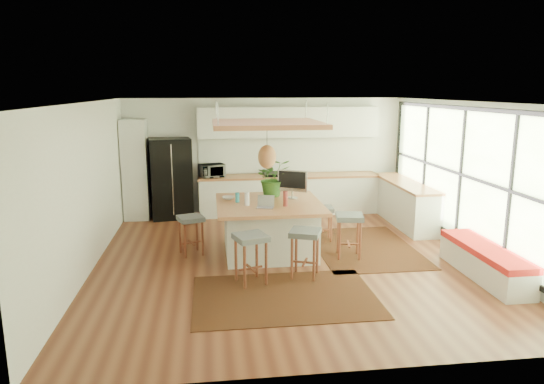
{
  "coord_description": "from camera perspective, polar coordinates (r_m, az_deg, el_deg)",
  "views": [
    {
      "loc": [
        -1.29,
        -8.01,
        2.91
      ],
      "look_at": [
        -0.2,
        0.5,
        1.1
      ],
      "focal_mm": 32.39,
      "sensor_mm": 36.0,
      "label": 1
    }
  ],
  "objects": [
    {
      "name": "island_bottle_2",
      "position": [
        8.43,
        1.58,
        -1.01
      ],
      "size": [
        0.07,
        0.07,
        0.19
      ],
      "primitive_type": "cylinder",
      "color": "maroon",
      "rests_on": "island"
    },
    {
      "name": "rug_near",
      "position": [
        7.16,
        1.46,
        -12.04
      ],
      "size": [
        2.6,
        1.8,
        0.01
      ],
      "primitive_type": "cube",
      "color": "black",
      "rests_on": "floor"
    },
    {
      "name": "floor",
      "position": [
        8.62,
        1.76,
        -7.83
      ],
      "size": [
        7.0,
        7.0,
        0.0
      ],
      "primitive_type": "plane",
      "color": "#582719",
      "rests_on": "ground"
    },
    {
      "name": "stool_right_front",
      "position": [
        8.72,
        8.91,
        -5.28
      ],
      "size": [
        0.54,
        0.54,
        0.78
      ],
      "primitive_type": null,
      "rotation": [
        0.0,
        0.0,
        1.38
      ],
      "color": "#505558",
      "rests_on": "floor"
    },
    {
      "name": "stool_right_back",
      "position": [
        9.61,
        5.87,
        -3.57
      ],
      "size": [
        0.43,
        0.43,
        0.67
      ],
      "primitive_type": null,
      "rotation": [
        0.0,
        0.0,
        1.48
      ],
      "color": "#505558",
      "rests_on": "floor"
    },
    {
      "name": "rug_right",
      "position": [
        9.38,
        10.64,
        -6.34
      ],
      "size": [
        1.8,
        2.6,
        0.01
      ],
      "primitive_type": "cube",
      "color": "black",
      "rests_on": "floor"
    },
    {
      "name": "stool_near_right",
      "position": [
        7.76,
        3.84,
        -7.33
      ],
      "size": [
        0.58,
        0.58,
        0.76
      ],
      "primitive_type": null,
      "rotation": [
        0.0,
        0.0,
        -0.37
      ],
      "color": "#505558",
      "rests_on": "floor"
    },
    {
      "name": "upper_cabinets",
      "position": [
        11.5,
        1.94,
        8.12
      ],
      "size": [
        4.2,
        0.34,
        0.7
      ],
      "primitive_type": "cube",
      "color": "silver",
      "rests_on": "wall_back"
    },
    {
      "name": "range",
      "position": [
        11.56,
        0.77,
        -0.12
      ],
      "size": [
        0.76,
        0.62,
        1.0
      ],
      "primitive_type": null,
      "color": "#A5A5AA",
      "rests_on": "floor"
    },
    {
      "name": "backsplash",
      "position": [
        11.74,
        1.79,
        4.27
      ],
      "size": [
        4.2,
        0.02,
        0.8
      ],
      "primitive_type": "cube",
      "color": "white",
      "rests_on": "wall_back"
    },
    {
      "name": "pantry",
      "position": [
        11.45,
        -15.55,
        2.51
      ],
      "size": [
        0.55,
        0.6,
        2.25
      ],
      "primitive_type": "cube",
      "color": "silver",
      "rests_on": "floor"
    },
    {
      "name": "back_counter_base",
      "position": [
        11.6,
        1.99,
        -0.38
      ],
      "size": [
        4.2,
        0.6,
        0.88
      ],
      "primitive_type": "cube",
      "color": "silver",
      "rests_on": "floor"
    },
    {
      "name": "monitor",
      "position": [
        9.0,
        2.37,
        0.89
      ],
      "size": [
        0.6,
        0.46,
        0.53
      ],
      "primitive_type": null,
      "rotation": [
        0.0,
        0.0,
        -0.51
      ],
      "color": "#A5A5AA",
      "rests_on": "island"
    },
    {
      "name": "stool_near_left",
      "position": [
        7.5,
        -2.47,
        -8.02
      ],
      "size": [
        0.58,
        0.58,
        0.77
      ],
      "primitive_type": null,
      "rotation": [
        0.0,
        0.0,
        0.32
      ],
      "color": "#505558",
      "rests_on": "floor"
    },
    {
      "name": "island_plant",
      "position": [
        9.18,
        0.12,
        1.21
      ],
      "size": [
        0.73,
        0.79,
        0.55
      ],
      "primitive_type": "imported",
      "rotation": [
        0.0,
        0.0,
        0.15
      ],
      "color": "#1E4C19",
      "rests_on": "island"
    },
    {
      "name": "window_wall",
      "position": [
        9.31,
        21.79,
        1.73
      ],
      "size": [
        0.1,
        6.2,
        2.6
      ],
      "primitive_type": null,
      "color": "black",
      "rests_on": "wall_right"
    },
    {
      "name": "microwave",
      "position": [
        11.29,
        -7.01,
        2.64
      ],
      "size": [
        0.61,
        0.46,
        0.37
      ],
      "primitive_type": "imported",
      "rotation": [
        0.0,
        0.0,
        0.33
      ],
      "color": "#A5A5AA",
      "rests_on": "back_counter_top"
    },
    {
      "name": "wall_front",
      "position": [
        4.94,
        8.27,
        -6.62
      ],
      "size": [
        6.5,
        0.0,
        6.5
      ],
      "primitive_type": "plane",
      "rotation": [
        -1.57,
        0.0,
        0.0
      ],
      "color": "silver",
      "rests_on": "ground"
    },
    {
      "name": "right_counter_base",
      "position": [
        11.14,
        15.17,
        -1.32
      ],
      "size": [
        0.6,
        2.5,
        0.88
      ],
      "primitive_type": "cube",
      "color": "silver",
      "rests_on": "floor"
    },
    {
      "name": "island_bottle_1",
      "position": [
        8.5,
        -2.91,
        -0.91
      ],
      "size": [
        0.07,
        0.07,
        0.19
      ],
      "primitive_type": "cylinder",
      "color": "white",
      "rests_on": "island"
    },
    {
      "name": "fridge",
      "position": [
        11.39,
        -11.67,
        1.63
      ],
      "size": [
        1.01,
        0.85,
        1.83
      ],
      "primitive_type": null,
      "rotation": [
        0.0,
        0.0,
        0.16
      ],
      "color": "black",
      "rests_on": "floor"
    },
    {
      "name": "island_bottle_0",
      "position": [
        8.73,
        -4.02,
        -0.58
      ],
      "size": [
        0.07,
        0.07,
        0.19
      ],
      "primitive_type": "cylinder",
      "color": "teal",
      "rests_on": "island"
    },
    {
      "name": "back_counter_top",
      "position": [
        11.52,
        2.01,
        1.86
      ],
      "size": [
        4.24,
        0.64,
        0.05
      ],
      "primitive_type": "cube",
      "color": "#9C5837",
      "rests_on": "back_counter_base"
    },
    {
      "name": "stool_left_side",
      "position": [
        8.88,
        -9.38,
        -4.97
      ],
      "size": [
        0.53,
        0.53,
        0.7
      ],
      "primitive_type": null,
      "rotation": [
        0.0,
        0.0,
        -1.24
      ],
      "color": "#505558",
      "rests_on": "floor"
    },
    {
      "name": "wall_left",
      "position": [
        8.39,
        -20.67,
        0.42
      ],
      "size": [
        0.0,
        7.0,
        7.0
      ],
      "primitive_type": "plane",
      "rotation": [
        1.57,
        0.0,
        1.57
      ],
      "color": "silver",
      "rests_on": "ground"
    },
    {
      "name": "laptop",
      "position": [
        8.29,
        -0.81,
        -1.06
      ],
      "size": [
        0.36,
        0.37,
        0.22
      ],
      "primitive_type": null,
      "rotation": [
        0.0,
        0.0,
        -0.28
      ],
      "color": "#A5A5AA",
      "rests_on": "island"
    },
    {
      "name": "island",
      "position": [
        8.82,
        -0.35,
        -4.17
      ],
      "size": [
        1.85,
        1.85,
        0.93
      ],
      "primitive_type": null,
      "color": "#9C5837",
      "rests_on": "floor"
    },
    {
      "name": "window_bench",
      "position": [
        8.45,
        23.49,
        -7.46
      ],
      "size": [
        0.52,
        2.0,
        0.5
      ],
      "primitive_type": null,
      "color": "silver",
      "rests_on": "floor"
    },
    {
      "name": "ceiling_panel",
      "position": [
        8.51,
        -0.59,
        6.11
      ],
      "size": [
        1.86,
        1.86,
        0.8
      ],
      "primitive_type": null,
      "color": "#9C5837",
      "rests_on": "ceiling"
    },
    {
      "name": "wall_back",
      "position": [
        11.69,
        -0.9,
        4.24
      ],
      "size": [
        6.5,
        0.0,
        6.5
      ],
      "primitive_type": "plane",
      "rotation": [
        1.57,
        0.0,
        0.0
      ],
      "color": "silver",
      "rests_on": "ground"
    },
    {
      "name": "ceiling",
      "position": [
        8.11,
        1.88,
        10.42
      ],
      "size": [
        7.0,
        7.0,
        0.0
      ],
      "primitive_type": "plane",
      "rotation": [
        3.14,
        0.0,
        0.0
      ],
      "color": "white",
      "rests_on": "ground"
    },
    {
      "name": "right_counter_top",
      "position": [
        11.05,
        15.3,
        1.01
      ],
      "size": [
        0.64,
        2.54,
        0.05
      ],
      "primitive_type": "cube",
      "color": "#9C5837",
      "rests_on": "right_counter_base"
    },
    {
      "name": "wall_right",
      "position": [
        9.34,
        21.93,
        1.43
      ],
      "size": [
        0.0,
        7.0,
        7.0
      ],
      "primitive_type": "plane",
      "rotation": [
        1.57,
        0.0,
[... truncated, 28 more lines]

